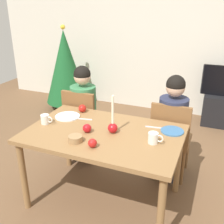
# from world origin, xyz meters

# --- Properties ---
(ground_plane) EXTENTS (7.68, 7.68, 0.00)m
(ground_plane) POSITION_xyz_m (0.00, 0.00, 0.00)
(ground_plane) COLOR brown
(back_wall) EXTENTS (6.40, 0.10, 2.60)m
(back_wall) POSITION_xyz_m (0.00, 2.60, 1.30)
(back_wall) COLOR beige
(back_wall) RESTS_ON ground
(dining_table) EXTENTS (1.40, 0.90, 0.75)m
(dining_table) POSITION_xyz_m (0.00, 0.00, 0.67)
(dining_table) COLOR olive
(dining_table) RESTS_ON ground
(chair_left) EXTENTS (0.40, 0.40, 0.90)m
(chair_left) POSITION_xyz_m (-0.54, 0.61, 0.51)
(chair_left) COLOR brown
(chair_left) RESTS_ON ground
(chair_right) EXTENTS (0.40, 0.40, 0.90)m
(chair_right) POSITION_xyz_m (0.51, 0.61, 0.51)
(chair_right) COLOR brown
(chair_right) RESTS_ON ground
(person_left_child) EXTENTS (0.30, 0.30, 1.17)m
(person_left_child) POSITION_xyz_m (-0.54, 0.64, 0.57)
(person_left_child) COLOR #33384C
(person_left_child) RESTS_ON ground
(person_right_child) EXTENTS (0.30, 0.30, 1.17)m
(person_right_child) POSITION_xyz_m (0.51, 0.64, 0.57)
(person_right_child) COLOR #33384C
(person_right_child) RESTS_ON ground
(tv_stand) EXTENTS (0.64, 0.40, 0.48)m
(tv_stand) POSITION_xyz_m (1.04, 2.30, 0.24)
(tv_stand) COLOR black
(tv_stand) RESTS_ON ground
(christmas_tree) EXTENTS (0.73, 0.73, 1.47)m
(christmas_tree) POSITION_xyz_m (-1.61, 1.99, 0.76)
(christmas_tree) COLOR brown
(christmas_tree) RESTS_ON ground
(candle_centerpiece) EXTENTS (0.09, 0.09, 0.35)m
(candle_centerpiece) POSITION_xyz_m (0.08, 0.03, 0.82)
(candle_centerpiece) COLOR red
(candle_centerpiece) RESTS_ON dining_table
(plate_left) EXTENTS (0.25, 0.25, 0.01)m
(plate_left) POSITION_xyz_m (-0.48, 0.17, 0.76)
(plate_left) COLOR silver
(plate_left) RESTS_ON dining_table
(plate_right) EXTENTS (0.21, 0.21, 0.01)m
(plate_right) POSITION_xyz_m (0.57, 0.25, 0.76)
(plate_right) COLOR teal
(plate_right) RESTS_ON dining_table
(mug_left) EXTENTS (0.12, 0.08, 0.09)m
(mug_left) POSITION_xyz_m (-0.59, -0.05, 0.80)
(mug_left) COLOR silver
(mug_left) RESTS_ON dining_table
(mug_right) EXTENTS (0.13, 0.08, 0.09)m
(mug_right) POSITION_xyz_m (0.47, -0.02, 0.80)
(mug_right) COLOR silver
(mug_right) RESTS_ON dining_table
(fork_left) EXTENTS (0.18, 0.05, 0.01)m
(fork_left) POSITION_xyz_m (-0.30, 0.18, 0.75)
(fork_left) COLOR silver
(fork_left) RESTS_ON dining_table
(fork_right) EXTENTS (0.18, 0.04, 0.01)m
(fork_right) POSITION_xyz_m (0.41, 0.26, 0.75)
(fork_right) COLOR silver
(fork_right) RESTS_ON dining_table
(bowl_walnuts) EXTENTS (0.12, 0.12, 0.05)m
(bowl_walnuts) POSITION_xyz_m (-0.15, -0.25, 0.78)
(bowl_walnuts) COLOR #99754C
(bowl_walnuts) RESTS_ON dining_table
(apple_near_candle) EXTENTS (0.08, 0.08, 0.08)m
(apple_near_candle) POSITION_xyz_m (-0.14, -0.06, 0.79)
(apple_near_candle) COLOR red
(apple_near_candle) RESTS_ON dining_table
(apple_by_left_plate) EXTENTS (0.08, 0.08, 0.08)m
(apple_by_left_plate) POSITION_xyz_m (-0.40, 0.35, 0.79)
(apple_by_left_plate) COLOR #AE1C15
(apple_by_left_plate) RESTS_ON dining_table
(apple_by_right_mug) EXTENTS (0.07, 0.07, 0.07)m
(apple_by_right_mug) POSITION_xyz_m (0.02, -0.28, 0.79)
(apple_by_right_mug) COLOR red
(apple_by_right_mug) RESTS_ON dining_table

